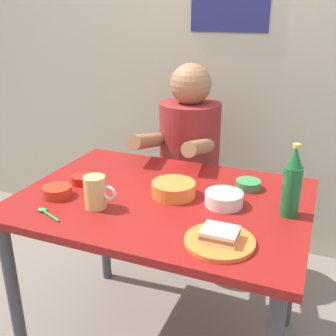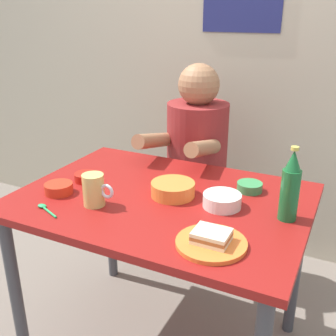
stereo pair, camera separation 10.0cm
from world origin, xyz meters
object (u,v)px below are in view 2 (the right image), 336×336
at_px(sandwich, 212,236).
at_px(beer_bottle, 290,187).
at_px(person_seated, 196,142).
at_px(beer_mug, 94,190).
at_px(plate_orange, 211,243).
at_px(dining_table, 162,218).
at_px(stool, 195,212).
at_px(soup_bowl_orange, 173,188).

height_order(sandwich, beer_bottle, beer_bottle).
xyz_separation_m(person_seated, beer_bottle, (0.58, -0.59, 0.09)).
relative_size(beer_mug, beer_bottle, 0.48).
relative_size(person_seated, beer_mug, 5.71).
distance_m(sandwich, beer_mug, 0.49).
bearing_deg(plate_orange, person_seated, 114.97).
height_order(dining_table, stool, dining_table).
xyz_separation_m(sandwich, beer_mug, (-0.48, 0.07, 0.03)).
distance_m(plate_orange, beer_mug, 0.49).
xyz_separation_m(stool, beer_mug, (-0.08, -0.80, 0.45)).
xyz_separation_m(dining_table, beer_bottle, (0.47, 0.03, 0.21)).
distance_m(dining_table, soup_bowl_orange, 0.13).
bearing_deg(dining_table, soup_bowl_orange, 35.13).
bearing_deg(beer_bottle, person_seated, 134.33).
distance_m(stool, soup_bowl_orange, 0.75).
bearing_deg(beer_bottle, stool, 133.79).
bearing_deg(dining_table, plate_orange, -40.01).
relative_size(plate_orange, beer_mug, 1.75).
xyz_separation_m(stool, soup_bowl_orange, (0.15, -0.61, 0.42)).
bearing_deg(sandwich, beer_mug, 171.71).
bearing_deg(person_seated, plate_orange, -65.03).
relative_size(dining_table, person_seated, 1.53).
relative_size(stool, sandwich, 4.09).
bearing_deg(soup_bowl_orange, person_seated, 103.71).
xyz_separation_m(plate_orange, soup_bowl_orange, (-0.26, 0.27, 0.02)).
bearing_deg(stool, soup_bowl_orange, -76.54).
bearing_deg(beer_mug, beer_bottle, 17.10).
bearing_deg(stool, sandwich, -65.32).
distance_m(dining_table, beer_mug, 0.30).
distance_m(beer_mug, soup_bowl_orange, 0.30).
relative_size(person_seated, beer_bottle, 2.75).
relative_size(dining_table, plate_orange, 5.00).
distance_m(stool, plate_orange, 1.04).
height_order(stool, soup_bowl_orange, soup_bowl_orange).
relative_size(plate_orange, sandwich, 2.00).
xyz_separation_m(stool, beer_bottle, (0.58, -0.60, 0.51)).
distance_m(sandwich, soup_bowl_orange, 0.37).
distance_m(dining_table, sandwich, 0.40).
height_order(sandwich, beer_mug, beer_mug).
bearing_deg(stool, beer_mug, -95.61).
height_order(dining_table, beer_bottle, beer_bottle).
bearing_deg(soup_bowl_orange, sandwich, -46.21).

